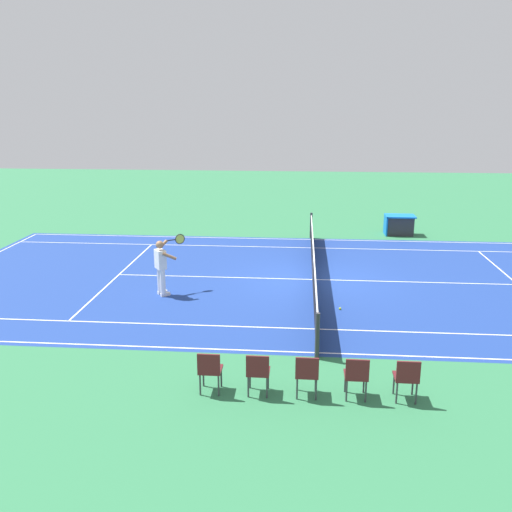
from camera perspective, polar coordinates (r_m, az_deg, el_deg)
name	(u,v)px	position (r m, az deg, el deg)	size (l,w,h in m)	color
ground_plane	(313,280)	(18.05, 5.83, -2.41)	(60.00, 60.00, 0.00)	#2D7247
court_slab	(313,280)	(18.05, 5.83, -2.41)	(24.20, 11.40, 0.00)	navy
court_line_markings	(313,279)	(18.05, 5.83, -2.40)	(23.85, 11.05, 0.01)	white
tennis_net	(313,265)	(17.91, 5.87, -0.91)	(0.10, 11.70, 1.08)	#2D2D33
tennis_player_near	(162,265)	(16.51, -9.63, -0.88)	(0.78, 1.06, 1.70)	white
tennis_ball	(340,309)	(15.54, 8.60, -5.34)	(0.07, 0.07, 0.07)	#CCE01E
spectator_chair_0	(407,376)	(11.08, 15.16, -11.80)	(0.44, 0.44, 0.88)	#38383D
spectator_chair_1	(356,374)	(10.94, 10.23, -11.83)	(0.44, 0.44, 0.88)	#38383D
spectator_chair_2	(307,373)	(10.89, 5.22, -11.78)	(0.44, 0.44, 0.88)	#38383D
spectator_chair_3	(258,371)	(10.92, 0.21, -11.64)	(0.44, 0.44, 0.88)	#38383D
spectator_chair_4	(210,369)	(11.02, -4.75, -11.42)	(0.44, 0.44, 0.88)	#38383D
equipment_cart_tarped	(399,225)	(24.81, 14.41, 3.11)	(1.25, 0.84, 0.85)	#2D2D33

